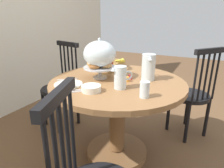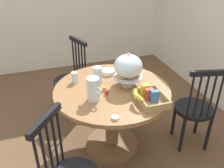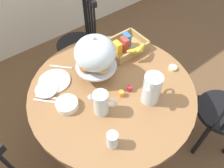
{
  "view_description": "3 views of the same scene",
  "coord_description": "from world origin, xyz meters",
  "px_view_note": "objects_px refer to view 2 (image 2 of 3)",
  "views": [
    {
      "loc": [
        -1.55,
        -0.52,
        1.26
      ],
      "look_at": [
        -0.24,
        0.15,
        0.74
      ],
      "focal_mm": 31.63,
      "sensor_mm": 36.0,
      "label": 1
    },
    {
      "loc": [
        1.77,
        -0.47,
        1.91
      ],
      "look_at": [
        -0.14,
        0.15,
        0.79
      ],
      "focal_mm": 38.7,
      "sensor_mm": 36.0,
      "label": 2
    },
    {
      "loc": [
        -0.69,
        -0.56,
        1.89
      ],
      "look_at": [
        -0.14,
        0.15,
        0.79
      ],
      "focal_mm": 34.82,
      "sensor_mm": 36.0,
      "label": 3
    }
  ],
  "objects_px": {
    "pastry_stand_with_dome": "(128,67)",
    "orange_juice_pitcher": "(93,90)",
    "cereal_basket": "(149,97)",
    "cereal_bowl": "(108,72)",
    "butter_dish": "(115,118)",
    "milk_pitcher": "(98,76)",
    "drinking_glass": "(75,77)",
    "china_plate_large": "(130,72)",
    "dining_table": "(112,108)",
    "china_plate_small": "(123,68)",
    "windsor_chair_facing_door": "(71,81)",
    "windsor_chair_by_cabinet": "(195,110)"
  },
  "relations": [
    {
      "from": "pastry_stand_with_dome",
      "to": "orange_juice_pitcher",
      "type": "height_order",
      "value": "pastry_stand_with_dome"
    },
    {
      "from": "cereal_basket",
      "to": "cereal_bowl",
      "type": "xyz_separation_m",
      "value": [
        -0.63,
        -0.18,
        -0.02
      ]
    },
    {
      "from": "cereal_bowl",
      "to": "butter_dish",
      "type": "height_order",
      "value": "cereal_bowl"
    },
    {
      "from": "pastry_stand_with_dome",
      "to": "milk_pitcher",
      "type": "xyz_separation_m",
      "value": [
        -0.15,
        -0.26,
        -0.12
      ]
    },
    {
      "from": "milk_pitcher",
      "to": "butter_dish",
      "type": "bearing_deg",
      "value": -2.24
    },
    {
      "from": "drinking_glass",
      "to": "butter_dish",
      "type": "distance_m",
      "value": 0.73
    },
    {
      "from": "pastry_stand_with_dome",
      "to": "butter_dish",
      "type": "distance_m",
      "value": 0.58
    },
    {
      "from": "china_plate_large",
      "to": "butter_dish",
      "type": "xyz_separation_m",
      "value": [
        0.74,
        -0.42,
        0.01
      ]
    },
    {
      "from": "cereal_bowl",
      "to": "butter_dish",
      "type": "xyz_separation_m",
      "value": [
        0.77,
        -0.18,
        -0.01
      ]
    },
    {
      "from": "dining_table",
      "to": "china_plate_small",
      "type": "distance_m",
      "value": 0.5
    },
    {
      "from": "windsor_chair_facing_door",
      "to": "drinking_glass",
      "type": "xyz_separation_m",
      "value": [
        0.58,
        -0.04,
        0.34
      ]
    },
    {
      "from": "windsor_chair_facing_door",
      "to": "milk_pitcher",
      "type": "height_order",
      "value": "windsor_chair_facing_door"
    },
    {
      "from": "orange_juice_pitcher",
      "to": "drinking_glass",
      "type": "xyz_separation_m",
      "value": [
        -0.37,
        -0.1,
        -0.04
      ]
    },
    {
      "from": "dining_table",
      "to": "pastry_stand_with_dome",
      "type": "relative_size",
      "value": 3.27
    },
    {
      "from": "windsor_chair_facing_door",
      "to": "pastry_stand_with_dome",
      "type": "xyz_separation_m",
      "value": [
        0.81,
        0.44,
        0.48
      ]
    },
    {
      "from": "drinking_glass",
      "to": "cereal_bowl",
      "type": "bearing_deg",
      "value": 100.76
    },
    {
      "from": "cereal_bowl",
      "to": "butter_dish",
      "type": "distance_m",
      "value": 0.79
    },
    {
      "from": "china_plate_small",
      "to": "china_plate_large",
      "type": "bearing_deg",
      "value": 27.73
    },
    {
      "from": "windsor_chair_by_cabinet",
      "to": "drinking_glass",
      "type": "distance_m",
      "value": 1.28
    },
    {
      "from": "windsor_chair_by_cabinet",
      "to": "drinking_glass",
      "type": "bearing_deg",
      "value": -111.95
    },
    {
      "from": "orange_juice_pitcher",
      "to": "butter_dish",
      "type": "bearing_deg",
      "value": 15.96
    },
    {
      "from": "cereal_basket",
      "to": "cereal_bowl",
      "type": "height_order",
      "value": "cereal_basket"
    },
    {
      "from": "china_plate_small",
      "to": "windsor_chair_by_cabinet",
      "type": "bearing_deg",
      "value": 45.19
    },
    {
      "from": "cereal_basket",
      "to": "china_plate_large",
      "type": "bearing_deg",
      "value": 174.53
    },
    {
      "from": "drinking_glass",
      "to": "china_plate_small",
      "type": "bearing_deg",
      "value": 101.63
    },
    {
      "from": "orange_juice_pitcher",
      "to": "milk_pitcher",
      "type": "relative_size",
      "value": 1.27
    },
    {
      "from": "orange_juice_pitcher",
      "to": "milk_pitcher",
      "type": "height_order",
      "value": "orange_juice_pitcher"
    },
    {
      "from": "orange_juice_pitcher",
      "to": "cereal_basket",
      "type": "relative_size",
      "value": 0.69
    },
    {
      "from": "windsor_chair_by_cabinet",
      "to": "china_plate_large",
      "type": "bearing_deg",
      "value": -132.7
    },
    {
      "from": "orange_juice_pitcher",
      "to": "cereal_basket",
      "type": "bearing_deg",
      "value": 68.03
    },
    {
      "from": "china_plate_large",
      "to": "cereal_bowl",
      "type": "bearing_deg",
      "value": -98.23
    },
    {
      "from": "windsor_chair_by_cabinet",
      "to": "butter_dish",
      "type": "xyz_separation_m",
      "value": [
        0.24,
        -0.96,
        0.3
      ]
    },
    {
      "from": "windsor_chair_by_cabinet",
      "to": "cereal_bowl",
      "type": "height_order",
      "value": "windsor_chair_by_cabinet"
    },
    {
      "from": "cereal_bowl",
      "to": "milk_pitcher",
      "type": "bearing_deg",
      "value": -46.13
    },
    {
      "from": "cereal_basket",
      "to": "butter_dish",
      "type": "height_order",
      "value": "cereal_basket"
    },
    {
      "from": "drinking_glass",
      "to": "milk_pitcher",
      "type": "bearing_deg",
      "value": 69.31
    },
    {
      "from": "dining_table",
      "to": "pastry_stand_with_dome",
      "type": "distance_m",
      "value": 0.46
    },
    {
      "from": "pastry_stand_with_dome",
      "to": "drinking_glass",
      "type": "distance_m",
      "value": 0.55
    },
    {
      "from": "windsor_chair_facing_door",
      "to": "pastry_stand_with_dome",
      "type": "relative_size",
      "value": 2.83
    },
    {
      "from": "butter_dish",
      "to": "cereal_bowl",
      "type": "bearing_deg",
      "value": 166.75
    },
    {
      "from": "pastry_stand_with_dome",
      "to": "milk_pitcher",
      "type": "distance_m",
      "value": 0.33
    },
    {
      "from": "windsor_chair_by_cabinet",
      "to": "drinking_glass",
      "type": "xyz_separation_m",
      "value": [
        -0.46,
        -1.15,
        0.34
      ]
    },
    {
      "from": "china_plate_small",
      "to": "cereal_bowl",
      "type": "xyz_separation_m",
      "value": [
        0.05,
        -0.19,
        0.01
      ]
    },
    {
      "from": "pastry_stand_with_dome",
      "to": "orange_juice_pitcher",
      "type": "bearing_deg",
      "value": -69.21
    },
    {
      "from": "cereal_basket",
      "to": "butter_dish",
      "type": "distance_m",
      "value": 0.39
    },
    {
      "from": "china_plate_small",
      "to": "drinking_glass",
      "type": "relative_size",
      "value": 1.36
    },
    {
      "from": "china_plate_small",
      "to": "dining_table",
      "type": "bearing_deg",
      "value": -35.27
    },
    {
      "from": "windsor_chair_by_cabinet",
      "to": "pastry_stand_with_dome",
      "type": "relative_size",
      "value": 2.83
    },
    {
      "from": "windsor_chair_facing_door",
      "to": "milk_pitcher",
      "type": "distance_m",
      "value": 0.77
    },
    {
      "from": "orange_juice_pitcher",
      "to": "windsor_chair_by_cabinet",
      "type": "bearing_deg",
      "value": 85.22
    }
  ]
}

